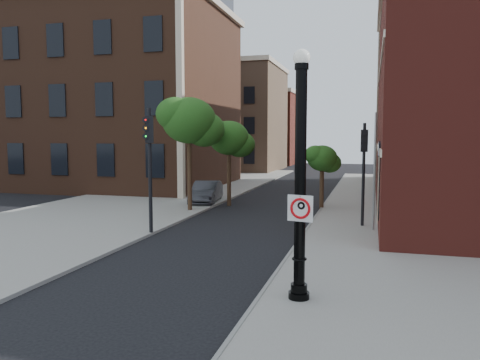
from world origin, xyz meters
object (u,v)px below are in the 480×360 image
(lamppost, at_px, (300,189))
(traffic_signal_left, at_px, (149,150))
(parked_car, at_px, (206,192))
(no_parking_sign, at_px, (300,208))
(traffic_signal_right, at_px, (364,158))

(lamppost, relative_size, traffic_signal_left, 1.17)
(parked_car, bearing_deg, no_parking_sign, -71.57)
(parked_car, bearing_deg, lamppost, -71.43)
(lamppost, xyz_separation_m, traffic_signal_left, (-7.12, 6.23, 0.70))
(lamppost, xyz_separation_m, parked_car, (-8.05, 15.58, -2.16))
(traffic_signal_right, bearing_deg, no_parking_sign, -103.17)
(lamppost, height_order, no_parking_sign, lamppost)
(traffic_signal_left, relative_size, traffic_signal_right, 1.12)
(parked_car, bearing_deg, traffic_signal_left, -93.06)
(traffic_signal_left, bearing_deg, traffic_signal_right, 1.06)
(lamppost, relative_size, parked_car, 1.49)
(no_parking_sign, distance_m, traffic_signal_left, 9.65)
(lamppost, bearing_deg, no_parking_sign, -78.37)
(lamppost, height_order, parked_car, lamppost)
(no_parking_sign, bearing_deg, lamppost, 112.61)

